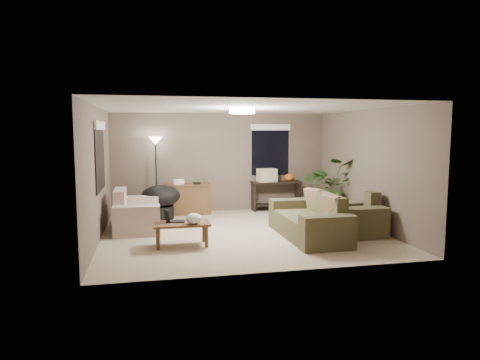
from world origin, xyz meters
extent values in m
plane|color=tan|center=(0.00, 0.00, 0.00)|extent=(5.50, 5.50, 0.00)
plane|color=white|center=(0.00, 0.00, 2.50)|extent=(5.50, 5.50, 0.00)
plane|color=brown|center=(0.00, 2.50, 1.25)|extent=(5.50, 0.00, 5.50)
plane|color=brown|center=(0.00, -2.50, 1.25)|extent=(5.50, 0.00, 5.50)
plane|color=brown|center=(-2.75, 0.00, 1.25)|extent=(0.00, 5.00, 5.00)
plane|color=brown|center=(2.75, 0.00, 1.25)|extent=(0.00, 5.00, 5.00)
cube|color=#47442A|center=(1.17, -0.62, 0.21)|extent=(0.95, 1.48, 0.42)
cube|color=#4D4A2E|center=(1.53, -0.62, 0.64)|extent=(0.22, 1.48, 0.43)
cube|color=#454229|center=(1.17, -1.54, 0.30)|extent=(0.95, 0.36, 0.60)
cube|color=#454229|center=(1.17, 0.30, 0.30)|extent=(0.95, 0.36, 0.60)
cube|color=#8C7251|center=(1.47, -1.07, 0.65)|extent=(0.31, 0.48, 0.47)
cube|color=#8C7251|center=(1.47, -0.17, 0.65)|extent=(0.33, 0.49, 0.47)
cube|color=beige|center=(-2.08, 0.77, 0.21)|extent=(0.90, 0.88, 0.42)
cube|color=beige|center=(-2.42, 0.77, 0.64)|extent=(0.22, 0.88, 0.43)
cube|color=beige|center=(-2.08, 0.15, 0.30)|extent=(0.90, 0.36, 0.60)
cube|color=beige|center=(-2.08, 1.39, 0.30)|extent=(0.90, 0.36, 0.60)
cube|color=#46432A|center=(2.14, -0.65, 0.21)|extent=(0.95, 0.28, 0.42)
cube|color=#49462C|center=(2.51, -0.65, 0.64)|extent=(0.22, 0.28, 0.43)
cube|color=brown|center=(2.14, -0.97, 0.30)|extent=(0.95, 0.36, 0.60)
cube|color=#46432A|center=(2.14, -0.33, 0.30)|extent=(0.95, 0.36, 0.60)
cube|color=brown|center=(-1.27, -0.76, 0.40)|extent=(1.00, 0.55, 0.04)
cylinder|color=brown|center=(-1.69, -0.96, 0.19)|extent=(0.06, 0.06, 0.38)
cylinder|color=brown|center=(-0.85, -0.96, 0.19)|extent=(0.06, 0.06, 0.38)
cylinder|color=brown|center=(-1.69, -0.56, 0.19)|extent=(0.06, 0.06, 0.38)
cylinder|color=brown|center=(-0.85, -0.56, 0.19)|extent=(0.06, 0.06, 0.38)
cube|color=black|center=(-1.37, -0.66, 0.43)|extent=(0.35, 0.26, 0.02)
cube|color=black|center=(-1.53, -0.66, 0.55)|extent=(0.13, 0.24, 0.22)
ellipsoid|color=white|center=(-1.07, -0.91, 0.52)|extent=(0.35, 0.33, 0.19)
cube|color=brown|center=(-0.87, 2.21, 0.35)|extent=(1.05, 0.45, 0.71)
cube|color=brown|center=(-0.87, 2.21, 0.73)|extent=(1.10, 0.50, 0.04)
cube|color=silver|center=(-1.12, 2.21, 0.81)|extent=(0.27, 0.23, 0.12)
cube|color=black|center=(-0.67, 2.16, 0.77)|extent=(0.21, 0.24, 0.04)
cube|color=black|center=(1.41, 2.28, 0.73)|extent=(1.30, 0.40, 0.04)
cube|color=black|center=(0.81, 2.28, 0.35)|extent=(0.05, 0.38, 0.71)
cube|color=black|center=(2.01, 2.28, 0.35)|extent=(0.05, 0.38, 0.71)
cube|color=black|center=(1.41, 2.28, 0.15)|extent=(1.25, 0.36, 0.03)
ellipsoid|color=orange|center=(1.76, 2.28, 0.85)|extent=(0.26, 0.26, 0.20)
cube|color=beige|center=(1.16, 2.28, 0.92)|extent=(0.51, 0.43, 0.34)
cylinder|color=black|center=(-1.56, 1.73, 0.15)|extent=(0.60, 0.60, 0.30)
ellipsoid|color=black|center=(-1.56, 1.73, 0.55)|extent=(1.05, 1.05, 0.50)
cylinder|color=black|center=(-1.65, 2.20, 0.01)|extent=(0.28, 0.28, 0.02)
cylinder|color=black|center=(-1.65, 2.20, 0.90)|extent=(0.04, 0.04, 1.78)
cone|color=white|center=(-1.65, 2.20, 1.82)|extent=(0.32, 0.32, 0.18)
cylinder|color=white|center=(0.00, 0.00, 2.44)|extent=(0.50, 0.50, 0.10)
imported|color=#2D5923|center=(2.34, 1.17, 0.56)|extent=(1.29, 1.43, 1.11)
cube|color=tan|center=(2.30, 1.17, 0.01)|extent=(0.32, 0.32, 0.03)
cylinder|color=tan|center=(2.30, 1.17, 0.25)|extent=(0.12, 0.12, 0.44)
cube|color=tan|center=(2.30, 1.17, 0.48)|extent=(0.22, 0.22, 0.03)
cube|color=black|center=(-2.73, 0.30, 1.55)|extent=(0.01, 1.50, 1.30)
cube|color=white|center=(-2.71, 0.30, 2.15)|extent=(0.05, 1.56, 0.16)
cube|color=black|center=(1.30, 2.48, 1.55)|extent=(1.00, 0.01, 1.30)
cube|color=white|center=(1.30, 2.46, 2.15)|extent=(1.06, 0.05, 0.16)
camera|label=1|loc=(-1.82, -8.29, 2.03)|focal=32.00mm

